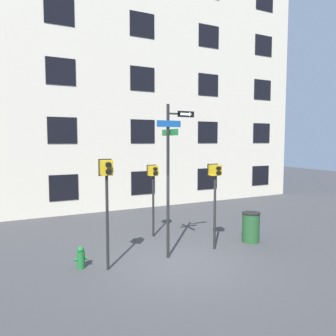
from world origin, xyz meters
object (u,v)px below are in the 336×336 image
object	(u,v)px
pedestrian_signal_right	(215,183)
pedestrian_signal_across	(153,181)
pedestrian_signal_left	(107,184)
street_sign_pole	(170,167)
fire_hydrant	(81,258)
trash_bin	(251,227)

from	to	relation	value
pedestrian_signal_right	pedestrian_signal_across	distance (m)	2.50
pedestrian_signal_right	pedestrian_signal_across	world-z (taller)	pedestrian_signal_right
pedestrian_signal_left	pedestrian_signal_across	world-z (taller)	pedestrian_signal_left
street_sign_pole	pedestrian_signal_across	bearing A→B (deg)	78.79
street_sign_pole	pedestrian_signal_across	size ratio (longest dim) A/B	1.74
fire_hydrant	pedestrian_signal_right	bearing A→B (deg)	-4.25
pedestrian_signal_left	pedestrian_signal_across	bearing A→B (deg)	43.96
pedestrian_signal_right	street_sign_pole	bearing A→B (deg)	-179.19
pedestrian_signal_left	street_sign_pole	bearing A→B (deg)	2.69
trash_bin	fire_hydrant	bearing A→B (deg)	177.48
pedestrian_signal_right	pedestrian_signal_across	bearing A→B (deg)	118.52
pedestrian_signal_across	fire_hydrant	bearing A→B (deg)	-148.25
pedestrian_signal_left	trash_bin	xyz separation A→B (m)	(5.15, 0.17, -1.83)
pedestrian_signal_left	trash_bin	bearing A→B (deg)	1.93
pedestrian_signal_right	trash_bin	distance (m)	2.27
street_sign_pole	trash_bin	bearing A→B (deg)	1.47
pedestrian_signal_left	fire_hydrant	xyz separation A→B (m)	(-0.64, 0.43, -2.05)
pedestrian_signal_right	trash_bin	world-z (taller)	pedestrian_signal_right
pedestrian_signal_left	trash_bin	distance (m)	5.47
street_sign_pole	pedestrian_signal_left	size ratio (longest dim) A/B	1.51
pedestrian_signal_left	pedestrian_signal_across	xyz separation A→B (m)	(2.39, 2.31, -0.29)
pedestrian_signal_left	pedestrian_signal_right	distance (m)	3.59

